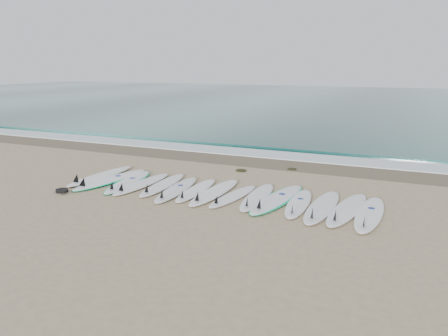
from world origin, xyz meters
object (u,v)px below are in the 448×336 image
at_px(surfboard_0, 100,176).
at_px(leash_coil, 62,191).
at_px(surfboard_14, 369,214).
at_px(surfboard_7, 214,192).

xyz_separation_m(surfboard_0, leash_coil, (0.11, -1.65, -0.01)).
xyz_separation_m(surfboard_0, surfboard_14, (7.90, -0.29, -0.00)).
xyz_separation_m(surfboard_0, surfboard_7, (3.92, -0.15, -0.00)).
bearing_deg(leash_coil, surfboard_7, 21.44).
distance_m(surfboard_0, surfboard_14, 7.90).
bearing_deg(surfboard_0, surfboard_7, -0.33).
height_order(surfboard_7, leash_coil, surfboard_7).
bearing_deg(surfboard_7, surfboard_0, 178.08).
bearing_deg(surfboard_7, surfboard_14, -1.77).
distance_m(surfboard_14, leash_coil, 7.91).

